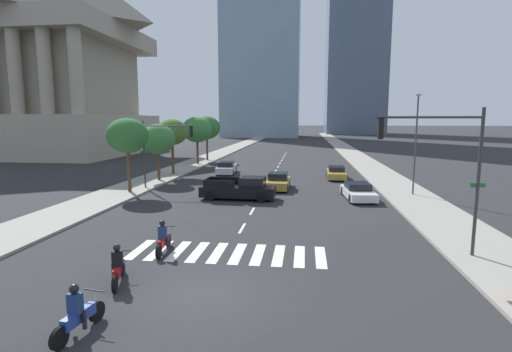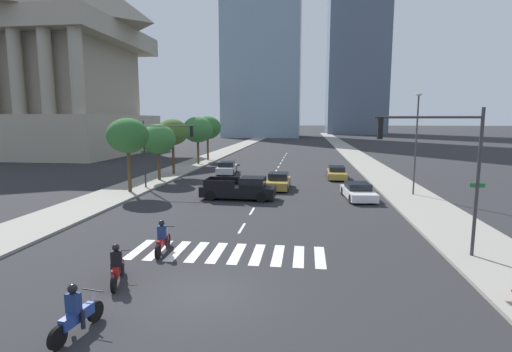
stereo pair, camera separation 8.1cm
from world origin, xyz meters
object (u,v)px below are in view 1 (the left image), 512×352
at_px(sedan_silver_2, 226,168).
at_px(traffic_signal_near, 441,155).
at_px(pickup_truck, 242,188).
at_px(street_tree_second, 158,139).
at_px(traffic_signal_far, 163,142).
at_px(sedan_gold_3, 336,173).
at_px(street_tree_fourth, 197,130).
at_px(sedan_white_0, 358,191).
at_px(street_tree_third, 172,132).
at_px(street_tree_nearest, 127,136).
at_px(street_tree_fifth, 207,128).
at_px(motorcycle_third, 163,240).
at_px(sedan_gold_1, 278,182).
at_px(street_lamp_east, 416,137).
at_px(motorcycle_lead, 118,268).
at_px(motorcycle_trailing, 78,315).

relative_size(sedan_silver_2, traffic_signal_near, 0.77).
distance_m(pickup_truck, street_tree_second, 12.28).
bearing_deg(traffic_signal_far, sedan_gold_3, 28.51).
relative_size(street_tree_second, street_tree_fourth, 0.87).
relative_size(sedan_white_0, street_tree_second, 0.89).
xyz_separation_m(street_tree_second, street_tree_third, (0.00, 4.08, 0.54)).
relative_size(sedan_silver_2, street_tree_nearest, 0.82).
height_order(street_tree_third, street_tree_fifth, street_tree_fifth).
distance_m(motorcycle_third, traffic_signal_near, 12.34).
xyz_separation_m(traffic_signal_near, street_tree_fifth, (-19.38, 37.13, 0.35)).
bearing_deg(street_tree_third, sedan_silver_2, 20.12).
bearing_deg(sedan_white_0, sedan_gold_1, -124.45).
height_order(traffic_signal_near, traffic_signal_far, traffic_signal_near).
distance_m(sedan_white_0, street_lamp_east, 6.11).
bearing_deg(street_lamp_east, motorcycle_third, -134.39).
bearing_deg(street_tree_nearest, sedan_gold_3, 31.06).
distance_m(motorcycle_lead, street_tree_nearest, 18.42).
xyz_separation_m(sedan_white_0, traffic_signal_far, (-15.71, 2.03, 3.45)).
height_order(sedan_white_0, street_tree_third, street_tree_third).
relative_size(motorcycle_lead, street_tree_fifth, 0.34).
relative_size(pickup_truck, traffic_signal_far, 0.99).
distance_m(sedan_gold_1, traffic_signal_far, 10.20).
bearing_deg(street_tree_fourth, street_tree_third, -90.00).
bearing_deg(traffic_signal_near, pickup_truck, -47.34).
distance_m(traffic_signal_far, street_tree_nearest, 3.02).
distance_m(sedan_gold_1, traffic_signal_near, 17.98).
bearing_deg(sedan_gold_1, motorcycle_trailing, -8.08).
xyz_separation_m(street_lamp_east, street_tree_third, (-22.11, 8.71, -0.03)).
distance_m(motorcycle_trailing, sedan_gold_1, 23.68).
relative_size(motorcycle_third, street_tree_nearest, 0.38).
distance_m(pickup_truck, sedan_gold_1, 5.30).
bearing_deg(sedan_gold_1, sedan_silver_2, -143.25).
distance_m(motorcycle_lead, pickup_truck, 15.41).
xyz_separation_m(street_tree_second, street_tree_fourth, (0.00, 13.62, 0.57)).
bearing_deg(motorcycle_third, sedan_gold_1, -18.76).
xyz_separation_m(motorcycle_lead, traffic_signal_far, (-5.18, 18.57, 3.41)).
distance_m(pickup_truck, street_lamp_east, 13.71).
bearing_deg(sedan_gold_3, sedan_white_0, 4.99).
distance_m(traffic_signal_near, street_lamp_east, 14.11).
relative_size(street_tree_second, street_tree_third, 0.91).
xyz_separation_m(motorcycle_trailing, motorcycle_third, (-0.10, 6.70, -0.00)).
xyz_separation_m(street_tree_second, street_tree_fifth, (0.00, 18.65, 0.72)).
distance_m(pickup_truck, street_tree_nearest, 10.04).
height_order(pickup_truck, street_tree_nearest, street_tree_nearest).
height_order(sedan_white_0, street_tree_nearest, street_tree_nearest).
height_order(street_lamp_east, street_tree_fourth, street_lamp_east).
bearing_deg(street_tree_second, motorcycle_trailing, -73.40).
bearing_deg(traffic_signal_near, sedan_gold_3, -83.85).
relative_size(sedan_gold_1, street_tree_fifth, 0.69).
height_order(motorcycle_lead, street_lamp_east, street_lamp_east).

